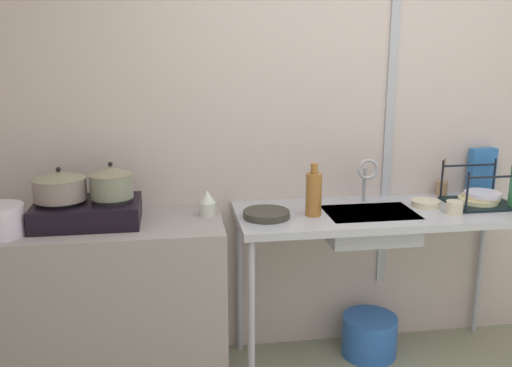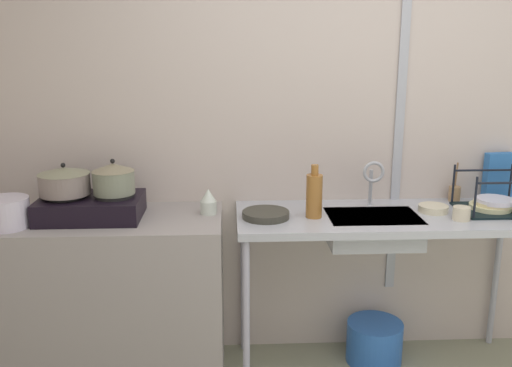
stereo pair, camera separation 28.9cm
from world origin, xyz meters
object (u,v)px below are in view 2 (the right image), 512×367
Objects in this scene: stove at (91,207)px; cup_by_rack at (462,213)px; percolator at (208,202)px; bucket_on_floor at (374,342)px; cereal_box at (498,177)px; bottle_by_sink at (314,195)px; faucet at (373,176)px; dish_rack at (492,205)px; frying_pan at (266,214)px; pot_on_left_burner at (64,181)px; sink_basin at (372,229)px; pot_on_right_burner at (114,178)px; pot_beside_stove at (6,213)px; utensil_jar at (454,193)px; small_bowl_on_drainboard at (433,209)px.

stove is 1.89m from cup_by_rack.
cup_by_rack is at bearing -3.58° from stove.
percolator reaches higher than bucket_on_floor.
cereal_box is (1.64, 0.19, 0.07)m from percolator.
bucket_on_floor is at bearing 1.69° from percolator.
cereal_box is at bearing 14.07° from bottle_by_sink.
stove is 1.50m from faucet.
dish_rack is at bearing -5.50° from bucket_on_floor.
frying_pan is at bearing 175.24° from cup_by_rack.
pot_on_left_burner is at bearing -180.00° from stove.
cup_by_rack is at bearing -31.76° from faucet.
cup_by_rack is (-0.23, -0.14, -0.00)m from dish_rack.
stove is 1.47m from sink_basin.
percolator is at bearing 172.57° from cup_by_rack.
pot_on_right_burner is at bearing 178.02° from bottle_by_sink.
pot_on_left_burner is at bearing 26.38° from pot_beside_stove.
utensil_jar is (0.53, 0.26, 0.12)m from sink_basin.
faucet reaches higher than small_bowl_on_drainboard.
cup_by_rack is 0.56× the size of small_bowl_on_drainboard.
dish_rack is (2.24, 0.02, -0.16)m from pot_on_left_burner.
bottle_by_sink is 1.00m from bucket_on_floor.
percolator reaches higher than stove.
pot_beside_stove is 0.92× the size of frying_pan.
small_bowl_on_drainboard is (-0.09, 0.15, -0.02)m from cup_by_rack.
faucet is at bearing 5.44° from pot_on_right_burner.
faucet is 2.96× the size of cup_by_rack.
bottle_by_sink reaches higher than frying_pan.
pot_on_right_burner reaches higher than bucket_on_floor.
cereal_box is at bearing 18.80° from sink_basin.
faucet is (1.49, 0.13, 0.12)m from stove.
utensil_jar is at bearing 17.63° from bottle_by_sink.
pot_beside_stove is at bearing -176.87° from sink_basin.
bottle_by_sink is (1.14, -0.04, 0.06)m from stove.
faucet is (1.61, 0.13, -0.02)m from pot_on_left_burner.
stove is 2.12m from dish_rack.
cup_by_rack reaches higher than small_bowl_on_drainboard.
sink_basin is at bearing -0.95° from pot_on_left_burner.
pot_on_left_burner is at bearing 176.64° from cup_by_rack.
bottle_by_sink is at bearing -1.77° from stove.
pot_on_left_burner is 2.24m from dish_rack.
frying_pan is 0.27m from bottle_by_sink.
dish_rack and utensil_jar have the same top height.
sink_basin reaches higher than bucket_on_floor.
bucket_on_floor is at bearing 54.75° from sink_basin.
faucet is 0.49m from cup_by_rack.
bucket_on_floor is at bearing -161.20° from utensil_jar.
pot_on_left_burner reaches higher than dish_rack.
pot_beside_stove is at bearing -169.75° from percolator.
pot_on_left_burner is at bearing -177.31° from bucket_on_floor.
pot_on_right_burner is at bearing -174.56° from faucet.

